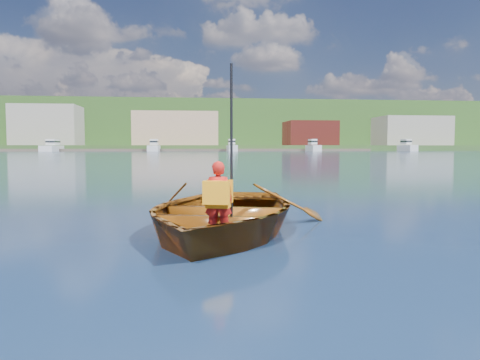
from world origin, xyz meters
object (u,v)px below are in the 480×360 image
at_px(rowboat, 221,213).
at_px(marina_yachts, 171,147).
at_px(dock, 183,150).
at_px(child_paddler, 218,197).

relative_size(rowboat, marina_yachts, 0.04).
height_order(rowboat, dock, dock).
height_order(child_paddler, dock, child_paddler).
distance_m(child_paddler, dock, 149.62).
relative_size(rowboat, child_paddler, 2.22).
bearing_deg(child_paddler, dock, 90.79).
relative_size(child_paddler, dock, 0.01).
bearing_deg(child_paddler, marina_yachts, 92.32).
distance_m(rowboat, dock, 148.72).
distance_m(rowboat, child_paddler, 0.97).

